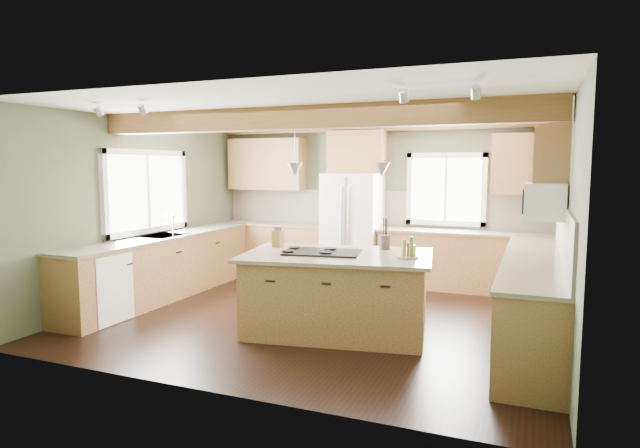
% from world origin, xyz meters
% --- Properties ---
extents(floor, '(5.60, 5.60, 0.00)m').
position_xyz_m(floor, '(0.00, 0.00, 0.00)').
color(floor, black).
rests_on(floor, ground).
extents(ceiling, '(5.60, 5.60, 0.00)m').
position_xyz_m(ceiling, '(0.00, 0.00, 2.60)').
color(ceiling, silver).
rests_on(ceiling, wall_back).
extents(wall_back, '(5.60, 0.00, 5.60)m').
position_xyz_m(wall_back, '(0.00, 2.50, 1.30)').
color(wall_back, '#474F38').
rests_on(wall_back, ground).
extents(wall_left, '(0.00, 5.00, 5.00)m').
position_xyz_m(wall_left, '(-2.80, 0.00, 1.30)').
color(wall_left, '#474F38').
rests_on(wall_left, ground).
extents(wall_right, '(0.00, 5.00, 5.00)m').
position_xyz_m(wall_right, '(2.80, 0.00, 1.30)').
color(wall_right, '#474F38').
rests_on(wall_right, ground).
extents(ceiling_beam, '(5.55, 0.26, 0.26)m').
position_xyz_m(ceiling_beam, '(0.00, -0.52, 2.47)').
color(ceiling_beam, brown).
rests_on(ceiling_beam, ceiling).
extents(soffit_trim, '(5.55, 0.20, 0.10)m').
position_xyz_m(soffit_trim, '(0.00, 2.40, 2.54)').
color(soffit_trim, brown).
rests_on(soffit_trim, ceiling).
extents(backsplash_back, '(5.58, 0.03, 0.58)m').
position_xyz_m(backsplash_back, '(0.00, 2.48, 1.21)').
color(backsplash_back, brown).
rests_on(backsplash_back, wall_back).
extents(backsplash_right, '(0.03, 3.70, 0.58)m').
position_xyz_m(backsplash_right, '(2.78, 0.05, 1.21)').
color(backsplash_right, brown).
rests_on(backsplash_right, wall_right).
extents(base_cab_back_left, '(2.02, 0.60, 0.88)m').
position_xyz_m(base_cab_back_left, '(-1.79, 2.20, 0.44)').
color(base_cab_back_left, brown).
rests_on(base_cab_back_left, floor).
extents(counter_back_left, '(2.06, 0.64, 0.04)m').
position_xyz_m(counter_back_left, '(-1.79, 2.20, 0.90)').
color(counter_back_left, '#4F473A').
rests_on(counter_back_left, base_cab_back_left).
extents(base_cab_back_right, '(2.62, 0.60, 0.88)m').
position_xyz_m(base_cab_back_right, '(1.49, 2.20, 0.44)').
color(base_cab_back_right, brown).
rests_on(base_cab_back_right, floor).
extents(counter_back_right, '(2.66, 0.64, 0.04)m').
position_xyz_m(counter_back_right, '(1.49, 2.20, 0.90)').
color(counter_back_right, '#4F473A').
rests_on(counter_back_right, base_cab_back_right).
extents(base_cab_left, '(0.60, 3.70, 0.88)m').
position_xyz_m(base_cab_left, '(-2.50, 0.05, 0.44)').
color(base_cab_left, brown).
rests_on(base_cab_left, floor).
extents(counter_left, '(0.64, 3.74, 0.04)m').
position_xyz_m(counter_left, '(-2.50, 0.05, 0.90)').
color(counter_left, '#4F473A').
rests_on(counter_left, base_cab_left).
extents(base_cab_right, '(0.60, 3.70, 0.88)m').
position_xyz_m(base_cab_right, '(2.50, 0.05, 0.44)').
color(base_cab_right, brown).
rests_on(base_cab_right, floor).
extents(counter_right, '(0.64, 3.74, 0.04)m').
position_xyz_m(counter_right, '(2.50, 0.05, 0.90)').
color(counter_right, '#4F473A').
rests_on(counter_right, base_cab_right).
extents(upper_cab_back_left, '(1.40, 0.35, 0.90)m').
position_xyz_m(upper_cab_back_left, '(-1.99, 2.33, 1.95)').
color(upper_cab_back_left, brown).
rests_on(upper_cab_back_left, wall_back).
extents(upper_cab_over_fridge, '(0.96, 0.35, 0.70)m').
position_xyz_m(upper_cab_over_fridge, '(-0.30, 2.33, 2.15)').
color(upper_cab_over_fridge, brown).
rests_on(upper_cab_over_fridge, wall_back).
extents(upper_cab_right, '(0.35, 2.20, 0.90)m').
position_xyz_m(upper_cab_right, '(2.62, 0.90, 1.95)').
color(upper_cab_right, brown).
rests_on(upper_cab_right, wall_right).
extents(upper_cab_back_corner, '(0.90, 0.35, 0.90)m').
position_xyz_m(upper_cab_back_corner, '(2.30, 2.33, 1.95)').
color(upper_cab_back_corner, brown).
rests_on(upper_cab_back_corner, wall_back).
extents(window_left, '(0.04, 1.60, 1.05)m').
position_xyz_m(window_left, '(-2.78, 0.05, 1.55)').
color(window_left, white).
rests_on(window_left, wall_left).
extents(window_back, '(1.10, 0.04, 1.00)m').
position_xyz_m(window_back, '(1.15, 2.48, 1.55)').
color(window_back, white).
rests_on(window_back, wall_back).
extents(sink, '(0.50, 0.65, 0.03)m').
position_xyz_m(sink, '(-2.50, 0.05, 0.91)').
color(sink, '#262628').
rests_on(sink, counter_left).
extents(faucet, '(0.02, 0.02, 0.28)m').
position_xyz_m(faucet, '(-2.32, 0.05, 1.05)').
color(faucet, '#B2B2B7').
rests_on(faucet, sink).
extents(dishwasher, '(0.60, 0.60, 0.84)m').
position_xyz_m(dishwasher, '(-2.49, -1.25, 0.43)').
color(dishwasher, white).
rests_on(dishwasher, floor).
extents(oven, '(0.60, 0.72, 0.84)m').
position_xyz_m(oven, '(2.49, -1.25, 0.43)').
color(oven, white).
rests_on(oven, floor).
extents(microwave, '(0.40, 0.70, 0.38)m').
position_xyz_m(microwave, '(2.58, -0.05, 1.55)').
color(microwave, white).
rests_on(microwave, wall_right).
extents(pendant_left, '(0.18, 0.18, 0.16)m').
position_xyz_m(pendant_left, '(-0.09, -0.60, 1.88)').
color(pendant_left, '#B2B2B7').
rests_on(pendant_left, ceiling).
extents(pendant_right, '(0.18, 0.18, 0.16)m').
position_xyz_m(pendant_right, '(0.89, -0.43, 1.88)').
color(pendant_right, '#B2B2B7').
rests_on(pendant_right, ceiling).
extents(refrigerator, '(0.90, 0.74, 1.80)m').
position_xyz_m(refrigerator, '(-0.30, 2.12, 0.90)').
color(refrigerator, white).
rests_on(refrigerator, floor).
extents(island, '(2.17, 1.54, 0.88)m').
position_xyz_m(island, '(0.40, -0.52, 0.44)').
color(island, brown).
rests_on(island, floor).
extents(island_top, '(2.33, 1.69, 0.04)m').
position_xyz_m(island_top, '(0.40, -0.52, 0.90)').
color(island_top, '#4F473A').
rests_on(island_top, island).
extents(cooktop, '(0.95, 0.71, 0.02)m').
position_xyz_m(cooktop, '(0.24, -0.54, 0.93)').
color(cooktop, black).
rests_on(cooktop, island_top).
extents(knife_block, '(0.14, 0.11, 0.21)m').
position_xyz_m(knife_block, '(-0.46, -0.32, 1.02)').
color(knife_block, brown).
rests_on(knife_block, island_top).
extents(utensil_crock, '(0.18, 0.18, 0.17)m').
position_xyz_m(utensil_crock, '(0.82, -0.01, 1.01)').
color(utensil_crock, '#443D37').
rests_on(utensil_crock, island_top).
extents(bottle_tray, '(0.32, 0.32, 0.22)m').
position_xyz_m(bottle_tray, '(1.22, -0.50, 1.03)').
color(bottle_tray, brown).
rests_on(bottle_tray, island_top).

